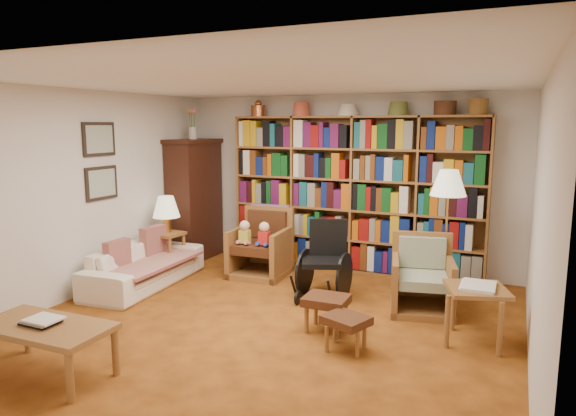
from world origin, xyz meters
The scene contains 23 objects.
floor centered at (0.00, 0.00, 0.00)m, with size 5.00×5.00×0.00m, color #9D5318.
ceiling centered at (0.00, 0.00, 2.50)m, with size 5.00×5.00×0.00m, color white.
wall_back centered at (0.00, 2.50, 1.25)m, with size 5.00×5.00×0.00m, color silver.
wall_front centered at (0.00, -2.50, 1.25)m, with size 5.00×5.00×0.00m, color silver.
wall_left centered at (-2.50, 0.00, 1.25)m, with size 5.00×5.00×0.00m, color silver.
wall_right centered at (2.50, 0.00, 1.25)m, with size 5.00×5.00×0.00m, color silver.
bookshelf centered at (0.20, 2.33, 1.17)m, with size 3.60×0.30×2.42m.
curio_cabinet centered at (-2.25, 2.00, 0.95)m, with size 0.50×0.95×2.40m.
framed_pictures centered at (-2.48, 0.30, 1.62)m, with size 0.03×0.52×0.97m.
sofa centered at (-2.05, 0.54, 0.27)m, with size 0.72×1.84×0.54m, color white.
sofa_throw centered at (-2.00, 0.54, 0.30)m, with size 0.78×1.45×0.04m, color beige.
cushion_left centered at (-2.18, 0.89, 0.45)m, with size 0.13×0.41×0.41m, color maroon.
cushion_right centered at (-2.18, 0.19, 0.45)m, with size 0.12×0.37×0.37m, color maroon.
side_table_lamp centered at (-2.15, 1.15, 0.42)m, with size 0.42×0.42×0.58m.
table_lamp centered at (-2.15, 1.15, 0.93)m, with size 0.38×0.38×0.52m.
armchair_leather centered at (-0.88, 1.65, 0.38)m, with size 0.79×0.84×0.94m.
armchair_sage centered at (1.41, 1.14, 0.32)m, with size 0.83×0.85×0.85m.
wheelchair centered at (0.24, 1.06, 0.43)m, with size 0.59×0.76×0.94m.
floor_lamp centered at (1.58, 1.54, 1.35)m, with size 0.42×0.42×1.57m.
side_table_papers centered at (2.03, 0.40, 0.47)m, with size 0.68×0.68×0.58m.
footstool_a centered at (0.63, 0.08, 0.30)m, with size 0.44×0.38×0.37m.
footstool_b centered at (0.95, -0.27, 0.27)m, with size 0.48×0.45×0.33m.
coffee_table centered at (-1.18, -1.76, 0.40)m, with size 1.15×0.60×0.50m.
Camera 1 is at (2.31, -4.60, 2.08)m, focal length 32.00 mm.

